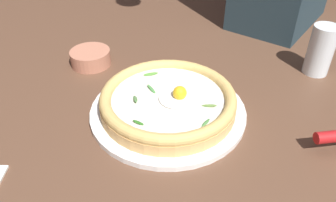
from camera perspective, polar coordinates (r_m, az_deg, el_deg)
The scene contains 5 objects.
ground_plane at distance 0.69m, azimuth 0.85°, elevation -4.57°, with size 2.40×2.40×0.03m, color brown.
pizza_plate at distance 0.70m, azimuth 0.00°, elevation -1.70°, with size 0.32×0.32×0.01m, color white.
pizza at distance 0.68m, azimuth 0.02°, elevation 0.12°, with size 0.28×0.28×0.06m.
side_bowl at distance 0.88m, azimuth -13.04°, elevation 7.22°, with size 0.10×0.10×0.04m, color #BB755A.
drinking_glass at distance 0.89m, azimuth 24.42°, elevation 7.38°, with size 0.06×0.06×0.12m.
Camera 1 is at (0.33, 0.40, 0.44)m, focal length 35.78 mm.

